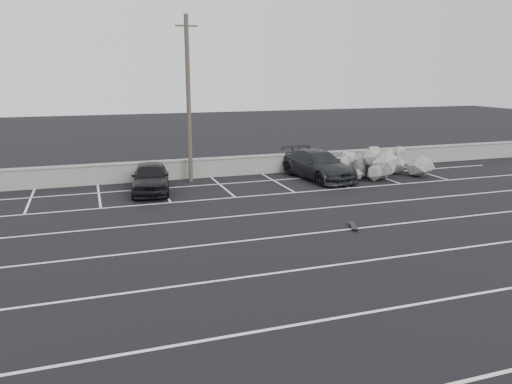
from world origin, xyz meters
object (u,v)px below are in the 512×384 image
object	(u,v)px
car_right	(318,165)
riprap_pile	(378,167)
car_left	(151,177)
trash_bin	(305,166)
utility_pole	(189,100)
skateboard	(354,226)

from	to	relation	value
car_right	riprap_pile	world-z (taller)	car_right
car_right	riprap_pile	size ratio (longest dim) A/B	0.97
riprap_pile	car_left	bearing A→B (deg)	178.92
trash_bin	car_left	bearing A→B (deg)	-170.32
car_left	utility_pole	xyz separation A→B (m)	(2.33, 1.86, 3.56)
car_right	riprap_pile	bearing A→B (deg)	-16.41
car_left	trash_bin	bearing A→B (deg)	17.90
car_right	utility_pole	xyz separation A→B (m)	(-6.72, 1.57, 3.53)
car_right	utility_pole	size ratio (longest dim) A/B	0.62
car_right	utility_pole	world-z (taller)	utility_pole
trash_bin	skateboard	xyz separation A→B (m)	(-2.38, -9.78, -0.44)
utility_pole	trash_bin	xyz separation A→B (m)	(6.45, -0.36, -3.77)
skateboard	trash_bin	bearing A→B (deg)	95.98
riprap_pile	skateboard	bearing A→B (deg)	-127.10
car_left	riprap_pile	size ratio (longest dim) A/B	0.80
car_left	skateboard	size ratio (longest dim) A/B	5.31
trash_bin	skateboard	distance (m)	10.08
trash_bin	riprap_pile	bearing A→B (deg)	-25.06
utility_pole	skateboard	distance (m)	11.71
car_left	trash_bin	world-z (taller)	car_left
trash_bin	riprap_pile	size ratio (longest dim) A/B	0.19
car_left	utility_pole	size ratio (longest dim) A/B	0.51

